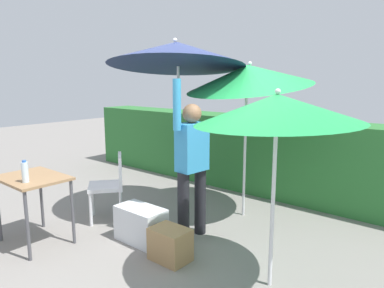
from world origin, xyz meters
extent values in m
plane|color=gray|center=(0.00, 0.00, 0.00)|extent=(24.00, 24.00, 0.00)
cube|color=#2D7033|center=(0.00, 2.29, 0.62)|extent=(8.00, 0.70, 1.25)
cylinder|color=silver|center=(-0.47, 0.58, 1.02)|extent=(0.04, 0.04, 2.04)
cone|color=#19234C|center=(-0.48, 0.57, 2.20)|extent=(1.83, 1.83, 0.61)
sphere|color=silver|center=(-0.50, 0.56, 2.37)|extent=(0.05, 0.05, 0.05)
cylinder|color=silver|center=(0.23, 1.14, 0.88)|extent=(0.04, 0.04, 1.77)
cone|color=green|center=(0.26, 1.14, 1.91)|extent=(1.67, 1.69, 0.56)
sphere|color=silver|center=(0.28, 1.13, 2.08)|extent=(0.05, 0.05, 0.05)
cylinder|color=silver|center=(1.34, -0.18, 0.75)|extent=(0.04, 0.04, 1.50)
cone|color=green|center=(1.34, -0.19, 1.63)|extent=(1.43, 1.43, 0.32)
sphere|color=silver|center=(1.34, -0.19, 1.77)|extent=(0.05, 0.05, 0.05)
cylinder|color=black|center=(0.11, 0.01, 0.41)|extent=(0.14, 0.14, 0.82)
cylinder|color=black|center=(0.14, 0.29, 0.41)|extent=(0.14, 0.14, 0.82)
cube|color=#338EC6|center=(0.12, 0.15, 1.10)|extent=(0.25, 0.38, 0.56)
sphere|color=#8C6647|center=(0.12, 0.15, 1.49)|extent=(0.22, 0.22, 0.22)
cylinder|color=#338EC6|center=(0.10, -0.08, 1.60)|extent=(0.10, 0.10, 0.56)
cylinder|color=#8C6647|center=(0.15, 0.38, 1.08)|extent=(0.10, 0.10, 0.52)
cylinder|color=silver|center=(-1.36, -0.22, 0.22)|extent=(0.04, 0.04, 0.44)
cylinder|color=silver|center=(-1.07, -0.46, 0.22)|extent=(0.04, 0.04, 0.44)
cylinder|color=silver|center=(-1.13, 0.08, 0.22)|extent=(0.04, 0.04, 0.44)
cylinder|color=silver|center=(-0.83, -0.16, 0.22)|extent=(0.04, 0.04, 0.44)
cube|color=silver|center=(-1.10, -0.19, 0.47)|extent=(0.62, 0.62, 0.05)
cube|color=silver|center=(-0.97, -0.03, 0.69)|extent=(0.37, 0.30, 0.40)
cube|color=silver|center=(-0.25, -0.34, 0.21)|extent=(0.60, 0.33, 0.41)
cube|color=#9E7A4C|center=(0.32, -0.43, 0.17)|extent=(0.40, 0.30, 0.35)
cylinder|color=#4C4C51|center=(-0.80, -0.87, 0.38)|extent=(0.04, 0.04, 0.76)
cylinder|color=#4C4C51|center=(-1.52, -0.87, 0.38)|extent=(0.04, 0.04, 0.76)
cylinder|color=#4C4C51|center=(-0.80, -1.39, 0.38)|extent=(0.04, 0.04, 0.76)
cube|color=#99724C|center=(-1.16, -1.13, 0.77)|extent=(0.80, 0.60, 0.03)
cylinder|color=silver|center=(-0.99, -1.28, 0.90)|extent=(0.07, 0.07, 0.22)
cylinder|color=#2D60B7|center=(-0.99, -1.28, 1.02)|extent=(0.04, 0.04, 0.02)
camera|label=1|loc=(2.71, -2.92, 1.87)|focal=33.07mm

